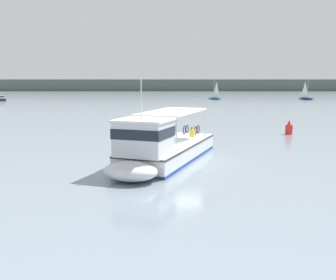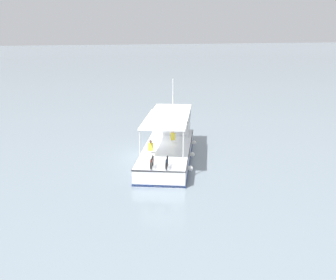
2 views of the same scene
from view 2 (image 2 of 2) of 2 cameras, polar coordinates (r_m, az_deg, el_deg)
ground_plane at (r=32.59m, az=-2.00°, el=-2.16°), size 400.00×400.00×0.00m
ferry_main at (r=32.79m, az=0.17°, el=-0.21°), size 7.22×13.00×5.32m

